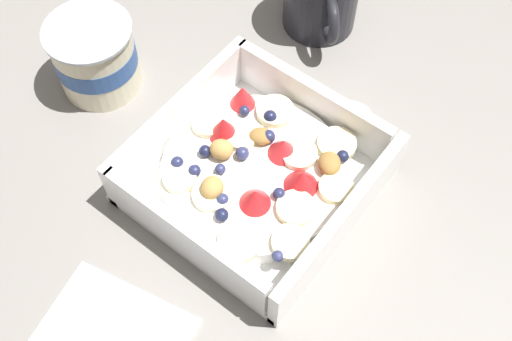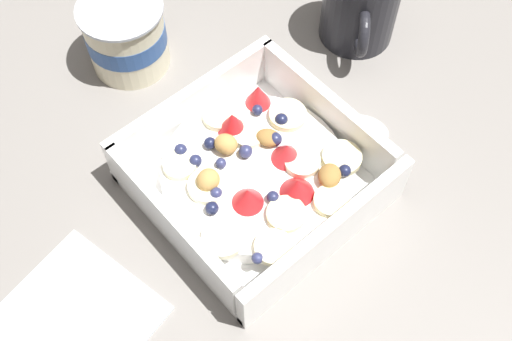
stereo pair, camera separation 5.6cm
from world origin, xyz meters
name	(u,v)px [view 1 (the left image)]	position (x,y,z in m)	size (l,w,h in m)	color
ground_plane	(261,176)	(0.00, 0.00, 0.00)	(2.40, 2.40, 0.00)	gray
fruit_bowl	(257,174)	(-0.01, 0.00, 0.02)	(0.19, 0.19, 0.06)	white
spoon	(323,106)	(0.10, 0.00, 0.00)	(0.09, 0.16, 0.01)	silver
yogurt_cup	(95,56)	(-0.01, 0.20, 0.04)	(0.09, 0.09, 0.08)	beige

